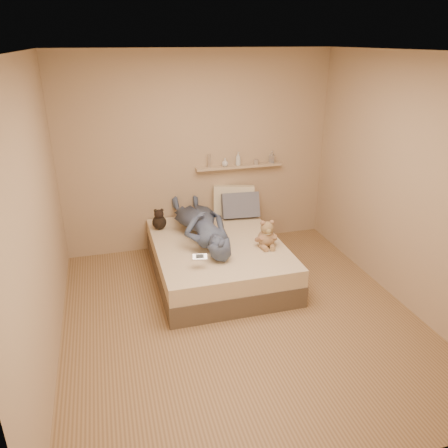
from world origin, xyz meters
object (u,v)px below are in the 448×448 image
object	(u,v)px
game_console	(200,257)
dark_plush	(159,220)
wall_shelf	(239,166)
person	(201,224)
bed	(218,259)
teddy_bear	(267,236)
pillow_grey	(240,205)
pillow_cream	(234,200)

from	to	relation	value
game_console	dark_plush	distance (m)	1.19
game_console	wall_shelf	world-z (taller)	wall_shelf
person	wall_shelf	xyz separation A→B (m)	(0.71, 0.73, 0.47)
bed	teddy_bear	bearing A→B (deg)	-28.05
dark_plush	wall_shelf	world-z (taller)	wall_shelf
pillow_grey	pillow_cream	bearing A→B (deg)	108.90
teddy_bear	pillow_grey	size ratio (longest dim) A/B	0.68
bed	pillow_grey	bearing A→B (deg)	53.95
dark_plush	pillow_grey	bearing A→B (deg)	5.56
wall_shelf	teddy_bear	bearing A→B (deg)	-91.65
game_console	dark_plush	world-z (taller)	dark_plush
teddy_bear	dark_plush	xyz separation A→B (m)	(-1.13, 0.86, -0.02)
person	wall_shelf	size ratio (longest dim) A/B	1.28
pillow_grey	person	bearing A→B (deg)	-142.38
dark_plush	pillow_cream	world-z (taller)	pillow_cream
pillow_cream	wall_shelf	size ratio (longest dim) A/B	0.46
bed	game_console	world-z (taller)	game_console
wall_shelf	person	bearing A→B (deg)	-134.22
dark_plush	person	xyz separation A→B (m)	(0.45, -0.40, 0.06)
game_console	person	xyz separation A→B (m)	(0.19, 0.75, 0.05)
bed	teddy_bear	xyz separation A→B (m)	(0.52, -0.27, 0.37)
pillow_cream	dark_plush	bearing A→B (deg)	-166.90
game_console	person	distance (m)	0.78
bed	dark_plush	xyz separation A→B (m)	(-0.61, 0.58, 0.35)
bed	pillow_cream	world-z (taller)	pillow_cream
bed	wall_shelf	xyz separation A→B (m)	(0.55, 0.91, 0.88)
teddy_bear	wall_shelf	xyz separation A→B (m)	(0.03, 1.18, 0.51)
person	wall_shelf	distance (m)	1.12
bed	dark_plush	world-z (taller)	dark_plush
bed	wall_shelf	world-z (taller)	wall_shelf
teddy_bear	game_console	bearing A→B (deg)	-160.93
bed	dark_plush	size ratio (longest dim) A/B	6.83
dark_plush	person	bearing A→B (deg)	-41.40
bed	pillow_cream	bearing A→B (deg)	61.31
teddy_bear	pillow_grey	distance (m)	0.97
person	bed	bearing A→B (deg)	127.21
person	wall_shelf	world-z (taller)	wall_shelf
pillow_grey	person	size ratio (longest dim) A/B	0.33
dark_plush	pillow_grey	world-z (taller)	pillow_grey
pillow_cream	person	world-z (taller)	pillow_cream
dark_plush	game_console	bearing A→B (deg)	-76.91
person	game_console	bearing A→B (deg)	71.81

